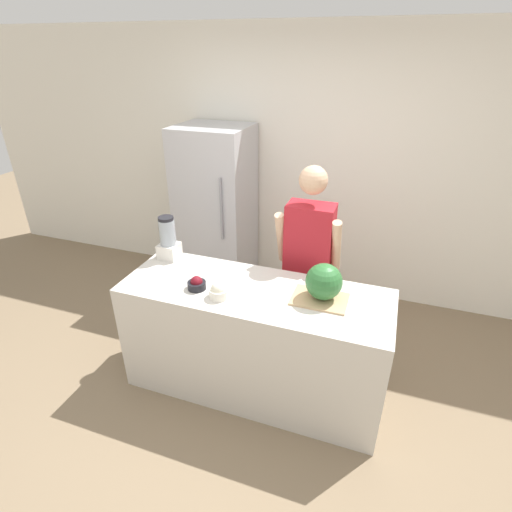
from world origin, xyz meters
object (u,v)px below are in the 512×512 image
Objects in this scene: refrigerator at (216,212)px; bowl_cream at (219,291)px; watermelon at (324,282)px; person at (308,263)px; blender at (168,240)px; bowl_cherries at (197,284)px.

refrigerator reaches higher than bowl_cream.
refrigerator is at bearing 137.12° from watermelon.
bowl_cream is (-0.44, -0.74, 0.09)m from person.
refrigerator is at bearing 147.23° from person.
watermelon is 0.70m from bowl_cream.
watermelon is 0.70× the size of blender.
person reaches higher than watermelon.
watermelon is 1.82× the size of bowl_cream.
person is 0.60m from watermelon.
refrigerator reaches higher than watermelon.
blender is (-1.05, -0.35, 0.20)m from person.
bowl_cream is at bearing -32.94° from blender.
refrigerator is 1.09m from blender.
watermelon is at bearing -67.45° from person.
blender is at bearing 147.06° from bowl_cream.
bowl_cherries is at bearing -169.17° from watermelon.
refrigerator is 12.90× the size of bowl_cream.
blender is at bearing -161.71° from person.
bowl_cream is at bearing -64.70° from refrigerator.
person is at bearing -32.77° from refrigerator.
refrigerator is 1.85m from watermelon.
person is 0.86m from bowl_cream.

